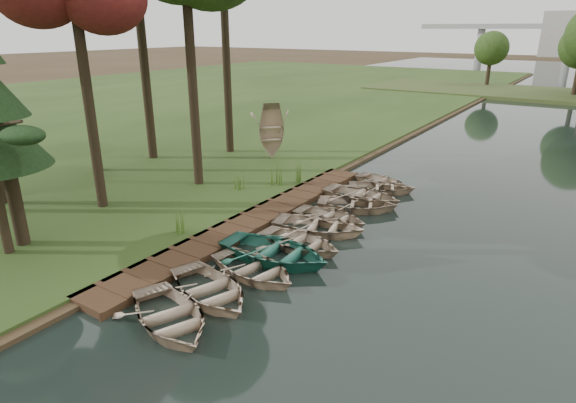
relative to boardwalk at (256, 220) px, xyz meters
The scene contains 20 objects.
ground 1.61m from the boardwalk, ahead, with size 300.00×300.00×0.00m, color #3D2F1D.
boardwalk is the anchor object (origin of this frame).
far_trees 50.78m from the boardwalk, 82.86° to the left, with size 45.60×5.60×8.80m.
building_b 145.16m from the boardwalk, 91.34° to the left, with size 8.00×8.00×12.00m, color #A5A5A0.
rowboat_0 7.53m from the boardwalk, 70.84° to the right, with size 2.48×3.48×0.72m, color tan.
rowboat_1 5.96m from the boardwalk, 66.18° to the right, with size 2.48×3.47×0.72m, color tan.
rowboat_2 4.58m from the boardwalk, 53.81° to the right, with size 2.37×3.32×0.69m, color tan.
rowboat_3 3.60m from the boardwalk, 42.72° to the right, with size 2.87×4.01×0.83m, color #2A7661.
rowboat_4 3.09m from the boardwalk, 22.22° to the right, with size 2.34×3.28×0.68m, color tan.
rowboat_5 2.76m from the boardwalk, ahead, with size 2.58×3.61×0.75m, color tan.
rowboat_6 3.06m from the boardwalk, 31.54° to the left, with size 2.28×3.19×0.66m, color tan.
rowboat_7 4.59m from the boardwalk, 51.01° to the left, with size 2.49×3.49×0.72m, color tan.
rowboat_8 5.34m from the boardwalk, 61.13° to the left, with size 2.66×3.73×0.77m, color tan.
rowboat_9 6.99m from the boardwalk, 66.14° to the left, with size 2.30×3.22×0.67m, color tan.
rowboat_10 7.76m from the boardwalk, 71.68° to the left, with size 2.16×3.02×0.63m, color tan.
stored_rowboat 9.35m from the boardwalk, 121.10° to the left, with size 2.33×3.26×0.67m, color tan.
reeds_0 3.23m from the boardwalk, 116.17° to the right, with size 0.60×0.60×1.06m, color #3F661E.
reeds_1 4.39m from the boardwalk, 111.92° to the left, with size 0.60×0.60×0.99m, color #3F661E.
reeds_2 3.83m from the boardwalk, 139.08° to the left, with size 0.60×0.60×0.85m, color #3F661E.
reeds_3 4.98m from the boardwalk, 101.71° to the left, with size 0.60×0.60×1.10m, color #3F661E.
Camera 1 is at (9.54, -14.59, 7.56)m, focal length 30.00 mm.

